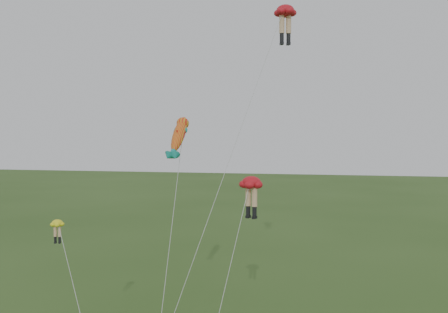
# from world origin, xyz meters

# --- Properties ---
(legs_kite_red_high) EXTENTS (8.17, 10.99, 23.82)m
(legs_kite_red_high) POSITION_xyz_m (6.55, 9.43, 22.92)
(legs_kite_red_high) COLOR red
(legs_kite_red_high) RESTS_ON ground
(legs_kite_red_mid) EXTENTS (3.03, 9.02, 12.07)m
(legs_kite_red_mid) POSITION_xyz_m (4.79, 5.62, 11.33)
(legs_kite_red_mid) COLOR red
(legs_kite_red_mid) RESTS_ON ground
(legs_kite_yellow) EXTENTS (5.83, 5.32, 9.49)m
(legs_kite_yellow) POSITION_xyz_m (-6.49, 1.74, 8.61)
(legs_kite_yellow) COLOR yellow
(legs_kite_yellow) RESTS_ON ground
(fish_kite) EXTENTS (1.28, 9.52, 16.22)m
(fish_kite) POSITION_xyz_m (-0.17, 6.22, 14.67)
(fish_kite) COLOR orange
(fish_kite) RESTS_ON ground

